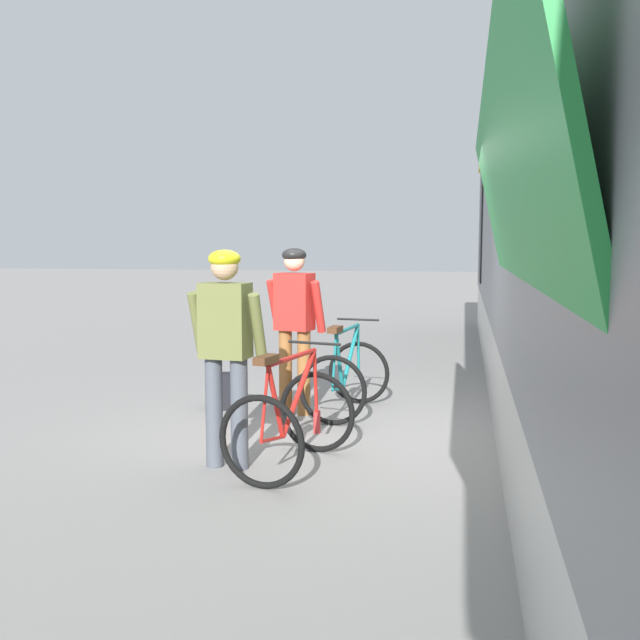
{
  "coord_description": "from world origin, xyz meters",
  "views": [
    {
      "loc": [
        1.01,
        -6.51,
        1.81
      ],
      "look_at": [
        -0.39,
        0.4,
        1.05
      ],
      "focal_mm": 39.99,
      "sensor_mm": 36.0,
      "label": 1
    }
  ],
  "objects_px": {
    "cyclist_far_in_olive": "(226,339)",
    "water_bottle_near_the_bikes": "(317,422)",
    "cyclist_near_in_red": "(295,315)",
    "bicycle_near_teal": "(346,377)",
    "backpack_on_platform": "(223,391)",
    "bicycle_far_red": "(291,420)"
  },
  "relations": [
    {
      "from": "cyclist_near_in_red",
      "to": "cyclist_far_in_olive",
      "type": "xyz_separation_m",
      "value": [
        -0.11,
        -1.9,
        0.0
      ]
    },
    {
      "from": "bicycle_far_red",
      "to": "backpack_on_platform",
      "type": "relative_size",
      "value": 2.98
    },
    {
      "from": "cyclist_near_in_red",
      "to": "cyclist_far_in_olive",
      "type": "bearing_deg",
      "value": -93.3
    },
    {
      "from": "water_bottle_near_the_bikes",
      "to": "backpack_on_platform",
      "type": "bearing_deg",
      "value": 147.69
    },
    {
      "from": "water_bottle_near_the_bikes",
      "to": "bicycle_far_red",
      "type": "bearing_deg",
      "value": -89.17
    },
    {
      "from": "cyclist_far_in_olive",
      "to": "bicycle_far_red",
      "type": "bearing_deg",
      "value": 5.93
    },
    {
      "from": "cyclist_near_in_red",
      "to": "water_bottle_near_the_bikes",
      "type": "bearing_deg",
      "value": -61.84
    },
    {
      "from": "backpack_on_platform",
      "to": "water_bottle_near_the_bikes",
      "type": "distance_m",
      "value": 1.44
    },
    {
      "from": "cyclist_near_in_red",
      "to": "cyclist_far_in_olive",
      "type": "relative_size",
      "value": 1.0
    },
    {
      "from": "cyclist_far_in_olive",
      "to": "water_bottle_near_the_bikes",
      "type": "xyz_separation_m",
      "value": [
        0.5,
        1.17,
        -0.94
      ]
    },
    {
      "from": "cyclist_near_in_red",
      "to": "bicycle_near_teal",
      "type": "bearing_deg",
      "value": 9.33
    },
    {
      "from": "bicycle_far_red",
      "to": "water_bottle_near_the_bikes",
      "type": "distance_m",
      "value": 1.15
    },
    {
      "from": "cyclist_near_in_red",
      "to": "water_bottle_near_the_bikes",
      "type": "xyz_separation_m",
      "value": [
        0.39,
        -0.73,
        -0.94
      ]
    },
    {
      "from": "bicycle_near_teal",
      "to": "water_bottle_near_the_bikes",
      "type": "bearing_deg",
      "value": -100.29
    },
    {
      "from": "cyclist_near_in_red",
      "to": "backpack_on_platform",
      "type": "xyz_separation_m",
      "value": [
        -0.82,
        0.03,
        -0.85
      ]
    },
    {
      "from": "bicycle_far_red",
      "to": "backpack_on_platform",
      "type": "bearing_deg",
      "value": 123.16
    },
    {
      "from": "cyclist_near_in_red",
      "to": "water_bottle_near_the_bikes",
      "type": "relative_size",
      "value": 8.0
    },
    {
      "from": "cyclist_near_in_red",
      "to": "bicycle_far_red",
      "type": "bearing_deg",
      "value": -77.53
    },
    {
      "from": "cyclist_near_in_red",
      "to": "backpack_on_platform",
      "type": "height_order",
      "value": "cyclist_near_in_red"
    },
    {
      "from": "bicycle_far_red",
      "to": "backpack_on_platform",
      "type": "height_order",
      "value": "bicycle_far_red"
    },
    {
      "from": "water_bottle_near_the_bikes",
      "to": "bicycle_near_teal",
      "type": "bearing_deg",
      "value": 79.71
    },
    {
      "from": "bicycle_near_teal",
      "to": "cyclist_far_in_olive",
      "type": "bearing_deg",
      "value": -108.12
    }
  ]
}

